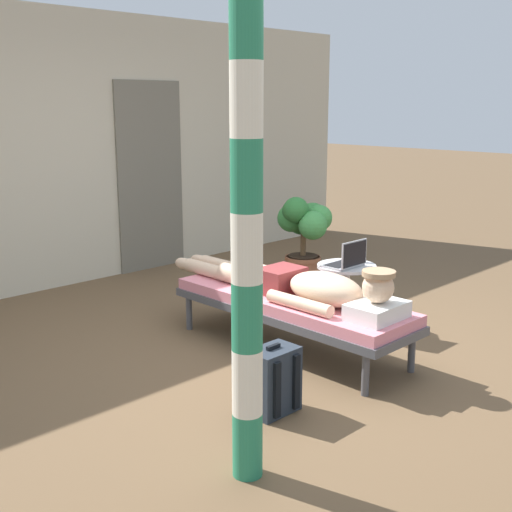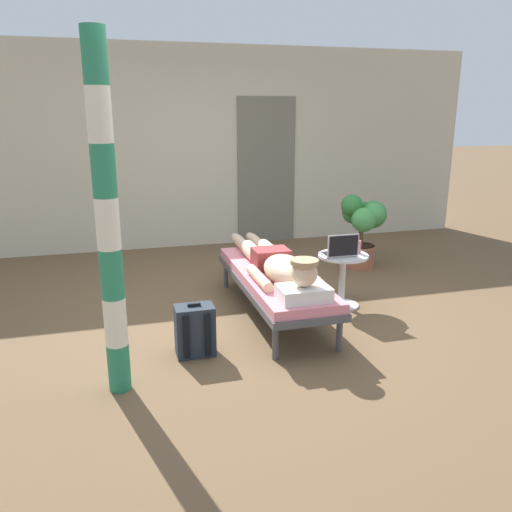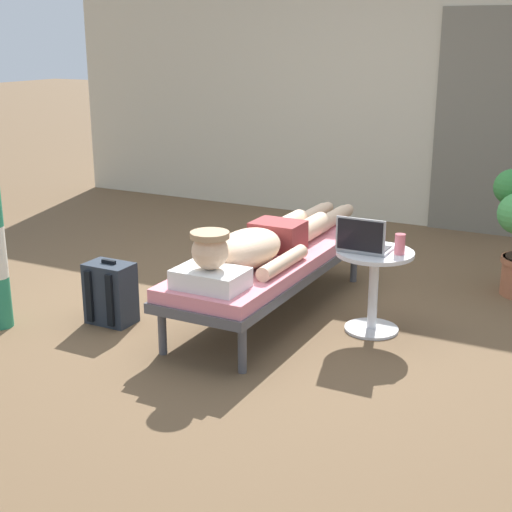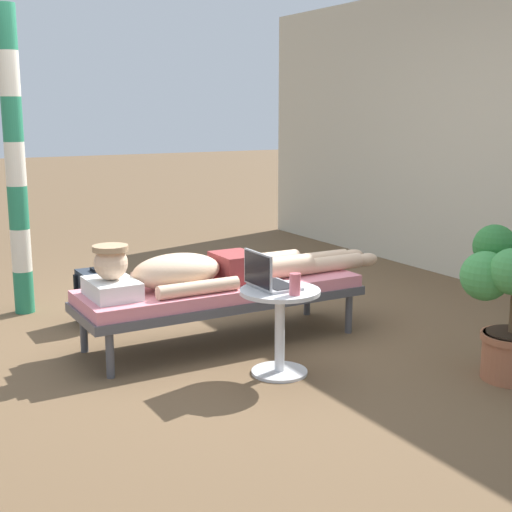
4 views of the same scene
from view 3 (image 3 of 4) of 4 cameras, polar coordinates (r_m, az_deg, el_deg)
ground_plane at (r=5.03m, az=-0.77°, el=-4.05°), size 40.00×40.00×0.00m
house_wall_back at (r=7.31m, az=11.62°, el=13.07°), size 7.60×0.20×2.70m
house_door_panel at (r=7.05m, az=17.16°, el=9.85°), size 0.84×0.03×2.04m
lounge_chair at (r=4.82m, az=1.15°, el=-0.63°), size 0.63×1.96×0.42m
person_reclining at (r=4.69m, az=0.65°, el=1.08°), size 0.53×2.17×0.33m
side_table at (r=4.59m, az=9.19°, el=-1.63°), size 0.48×0.48×0.52m
laptop at (r=4.50m, az=8.39°, el=1.03°), size 0.31×0.24×0.23m
drink_glass at (r=4.49m, az=11.17°, el=0.91°), size 0.06×0.06×0.13m
backpack at (r=4.81m, az=-11.25°, el=-2.89°), size 0.30×0.26×0.42m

